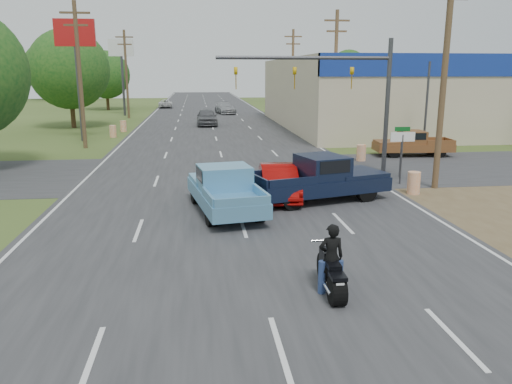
{
  "coord_description": "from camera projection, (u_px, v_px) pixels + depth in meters",
  "views": [
    {
      "loc": [
        -1.49,
        -8.66,
        5.29
      ],
      "look_at": [
        0.44,
        7.81,
        1.3
      ],
      "focal_mm": 35.0,
      "sensor_mm": 36.0,
      "label": 1
    }
  ],
  "objects": [
    {
      "name": "barrel_3",
      "position": [
        123.0,
        126.0,
        45.42
      ],
      "size": [
        0.56,
        0.56,
        1.0
      ],
      "primitive_type": "cylinder",
      "color": "orange",
      "rests_on": "ground"
    },
    {
      "name": "pole_sign_left_near",
      "position": [
        76.0,
        47.0,
        37.81
      ],
      "size": [
        3.0,
        0.35,
        9.2
      ],
      "color": "#3F3F44",
      "rests_on": "ground"
    },
    {
      "name": "rider",
      "position": [
        331.0,
        261.0,
        12.06
      ],
      "size": [
        0.62,
        0.41,
        1.68
      ],
      "primitive_type": "imported",
      "rotation": [
        0.0,
        0.0,
        3.13
      ],
      "color": "black",
      "rests_on": "ground"
    },
    {
      "name": "lane_sign",
      "position": [
        402.0,
        145.0,
        23.78
      ],
      "size": [
        1.2,
        0.08,
        2.52
      ],
      "color": "#3F3F44",
      "rests_on": "ground"
    },
    {
      "name": "brown_pickup",
      "position": [
        411.0,
        143.0,
        32.22
      ],
      "size": [
        5.04,
        2.26,
        1.63
      ],
      "rotation": [
        0.0,
        0.0,
        1.5
      ],
      "color": "black",
      "rests_on": "ground"
    },
    {
      "name": "tree_5",
      "position": [
        348.0,
        69.0,
        103.53
      ],
      "size": [
        7.98,
        7.98,
        9.88
      ],
      "color": "#422D19",
      "rests_on": "ground"
    },
    {
      "name": "tree_2",
      "position": [
        106.0,
        75.0,
        70.74
      ],
      "size": [
        6.72,
        6.72,
        8.32
      ],
      "color": "#422D19",
      "rests_on": "ground"
    },
    {
      "name": "ground",
      "position": [
        280.0,
        349.0,
        9.77
      ],
      "size": [
        200.0,
        200.0,
        0.0
      ],
      "primitive_type": "plane",
      "color": "#37471C",
      "rests_on": "ground"
    },
    {
      "name": "utility_pole_6",
      "position": [
        126.0,
        72.0,
        57.67
      ],
      "size": [
        2.0,
        0.28,
        10.0
      ],
      "color": "#4C3823",
      "rests_on": "ground"
    },
    {
      "name": "utility_pole_1",
      "position": [
        445.0,
        72.0,
        22.16
      ],
      "size": [
        2.0,
        0.28,
        10.0
      ],
      "color": "#4C3823",
      "rests_on": "ground"
    },
    {
      "name": "tree_1",
      "position": [
        69.0,
        69.0,
        47.5
      ],
      "size": [
        7.56,
        7.56,
        9.36
      ],
      "color": "#422D19",
      "rests_on": "ground"
    },
    {
      "name": "navy_pickup",
      "position": [
        322.0,
        178.0,
        20.95
      ],
      "size": [
        6.17,
        3.73,
        1.92
      ],
      "rotation": [
        0.0,
        0.0,
        -1.29
      ],
      "color": "black",
      "rests_on": "ground"
    },
    {
      "name": "motorcycle",
      "position": [
        331.0,
        275.0,
        12.08
      ],
      "size": [
        0.69,
        2.24,
        1.14
      ],
      "rotation": [
        0.0,
        0.0,
        -0.02
      ],
      "color": "black",
      "rests_on": "ground"
    },
    {
      "name": "blue_pickup",
      "position": [
        224.0,
        188.0,
        19.28
      ],
      "size": [
        2.96,
        5.72,
        1.81
      ],
      "rotation": [
        0.0,
        0.0,
        0.17
      ],
      "color": "black",
      "rests_on": "ground"
    },
    {
      "name": "utility_pole_2",
      "position": [
        335.0,
        72.0,
        39.54
      ],
      "size": [
        2.0,
        0.28,
        10.0
      ],
      "color": "#4C3823",
      "rests_on": "ground"
    },
    {
      "name": "distant_car_silver",
      "position": [
        225.0,
        108.0,
        65.01
      ],
      "size": [
        2.87,
        5.35,
        1.47
      ],
      "primitive_type": "imported",
      "rotation": [
        0.0,
        0.0,
        0.17
      ],
      "color": "#9F9FA3",
      "rests_on": "ground"
    },
    {
      "name": "signal_mast",
      "position": [
        339.0,
        82.0,
        25.72
      ],
      "size": [
        9.12,
        0.4,
        7.0
      ],
      "color": "#3F3F44",
      "rests_on": "ground"
    },
    {
      "name": "distant_car_white",
      "position": [
        165.0,
        104.0,
        76.05
      ],
      "size": [
        2.29,
        4.55,
        1.24
      ],
      "primitive_type": "imported",
      "rotation": [
        0.0,
        0.0,
        3.2
      ],
      "color": "silver",
      "rests_on": "ground"
    },
    {
      "name": "main_road",
      "position": [
        213.0,
        128.0,
        48.4
      ],
      "size": [
        15.0,
        180.0,
        0.02
      ],
      "primitive_type": "cube",
      "color": "#2D2D30",
      "rests_on": "ground"
    },
    {
      "name": "pole_sign_left_far",
      "position": [
        121.0,
        56.0,
        60.98
      ],
      "size": [
        3.0,
        0.35,
        9.2
      ],
      "color": "#3F3F44",
      "rests_on": "ground"
    },
    {
      "name": "barrel_1",
      "position": [
        361.0,
        153.0,
        30.4
      ],
      "size": [
        0.56,
        0.56,
        1.0
      ],
      "primitive_type": "cylinder",
      "color": "orange",
      "rests_on": "ground"
    },
    {
      "name": "tree_6",
      "position": [
        48.0,
        66.0,
        96.59
      ],
      "size": [
        8.82,
        8.82,
        10.92
      ],
      "color": "#422D19",
      "rests_on": "ground"
    },
    {
      "name": "distant_car_grey",
      "position": [
        207.0,
        117.0,
        50.67
      ],
      "size": [
        2.05,
        5.0,
        1.7
      ],
      "primitive_type": "imported",
      "rotation": [
        0.0,
        0.0,
        0.01
      ],
      "color": "#58585D",
      "rests_on": "ground"
    },
    {
      "name": "red_convertible",
      "position": [
        279.0,
        182.0,
        21.3
      ],
      "size": [
        1.77,
        4.41,
        1.43
      ],
      "primitive_type": "imported",
      "rotation": [
        0.0,
        0.0,
        -0.06
      ],
      "color": "#960906",
      "rests_on": "ground"
    },
    {
      "name": "dirt_verge",
      "position": [
        502.0,
        203.0,
        20.67
      ],
      "size": [
        8.0,
        18.0,
        0.01
      ],
      "primitive_type": "cube",
      "color": "brown",
      "rests_on": "ground"
    },
    {
      "name": "barrel_0",
      "position": [
        414.0,
        183.0,
        22.15
      ],
      "size": [
        0.56,
        0.56,
        1.0
      ],
      "primitive_type": "cylinder",
      "color": "orange",
      "rests_on": "ground"
    },
    {
      "name": "utility_pole_3",
      "position": [
        293.0,
        72.0,
        56.92
      ],
      "size": [
        2.0,
        0.28,
        10.0
      ],
      "color": "#4C3823",
      "rests_on": "ground"
    },
    {
      "name": "utility_pole_5",
      "position": [
        80.0,
        72.0,
        34.49
      ],
      "size": [
        2.0,
        0.28,
        10.0
      ],
      "color": "#4C3823",
      "rests_on": "ground"
    },
    {
      "name": "street_name_sign",
      "position": [
        401.0,
        147.0,
        25.36
      ],
      "size": [
        0.8,
        0.08,
        2.61
      ],
      "color": "#3F3F44",
      "rests_on": "ground"
    },
    {
      "name": "cross_road",
      "position": [
        226.0,
        172.0,
        27.15
      ],
      "size": [
        120.0,
        10.0,
        0.02
      ],
      "primitive_type": "cube",
      "color": "#2D2D30",
      "rests_on": "ground"
    },
    {
      "name": "barrel_2",
      "position": [
        113.0,
        131.0,
        41.52
      ],
      "size": [
        0.56,
        0.56,
        1.0
      ],
      "primitive_type": "cylinder",
      "color": "orange",
      "rests_on": "ground"
    }
  ]
}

